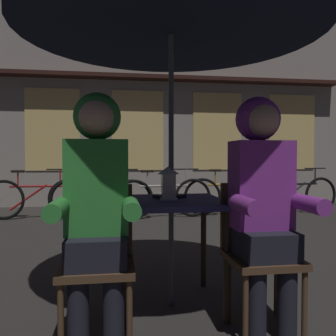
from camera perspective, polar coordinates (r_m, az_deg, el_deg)
ground_plane at (r=2.61m, az=0.51°, el=-21.57°), size 60.00×60.00×0.00m
cafe_table at (r=2.42m, az=0.51°, el=-7.58°), size 0.72×0.72×0.74m
patio_umbrella at (r=2.60m, az=0.52°, el=25.01°), size 2.10×2.10×2.31m
lantern at (r=2.39m, az=0.07°, el=-2.34°), size 0.11×0.11×0.23m
chair_left at (r=2.07m, az=-11.47°, el=-13.48°), size 0.40×0.40×0.87m
chair_right at (r=2.23m, az=14.59°, el=-12.36°), size 0.40×0.40×0.87m
person_left_hooded at (r=1.95m, az=-11.63°, el=-3.76°), size 0.45×0.56×1.40m
person_right_hooded at (r=2.12m, az=15.27°, el=-3.33°), size 0.45×0.56×1.40m
shopfront_building at (r=8.04m, az=-5.15°, el=16.66°), size 10.00×0.93×6.20m
bicycle_second at (r=6.19m, az=-20.89°, el=-4.66°), size 1.68×0.09×0.84m
bicycle_third at (r=5.88m, az=-10.97°, el=-4.91°), size 1.68×0.16×0.84m
bicycle_fourth at (r=5.87m, az=-0.69°, el=-4.88°), size 1.68×0.21×0.84m
bicycle_fifth at (r=6.23m, az=10.35°, el=-4.52°), size 1.67×0.32×0.84m
bicycle_furthest at (r=6.68m, az=20.39°, el=-4.17°), size 1.67×0.25×0.84m
book at (r=2.49m, az=0.26°, el=-4.69°), size 0.24×0.21×0.02m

